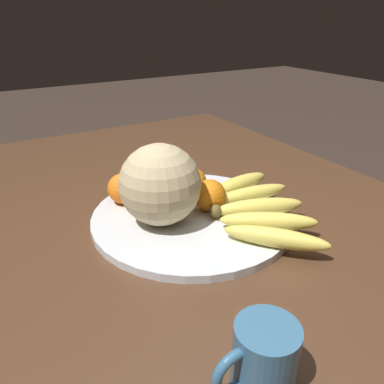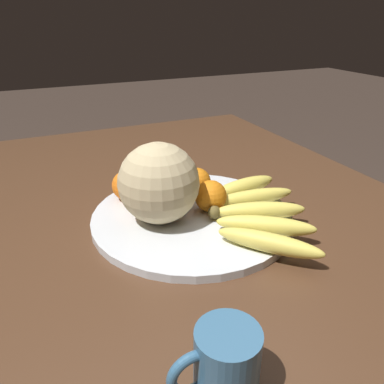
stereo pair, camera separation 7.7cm
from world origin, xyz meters
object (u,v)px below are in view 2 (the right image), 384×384
object	(u,v)px
fruit_bowl	(192,216)
ceramic_mug	(224,364)
orange_back_left	(127,185)
orange_back_right	(211,196)
orange_front_right	(197,182)
melon	(159,183)
orange_mid_center	(166,183)
produce_tag	(162,208)
kitchen_table	(193,256)
banana_bunch	(257,211)
orange_front_left	(156,173)

from	to	relation	value
fruit_bowl	ceramic_mug	distance (m)	0.41
orange_back_left	orange_back_right	bearing A→B (deg)	49.31
ceramic_mug	orange_front_right	bearing A→B (deg)	158.70
melon	orange_back_right	bearing A→B (deg)	85.00
ceramic_mug	orange_mid_center	bearing A→B (deg)	166.92
fruit_bowl	orange_front_right	xyz separation A→B (m)	(-0.08, 0.05, 0.04)
orange_back_right	produce_tag	size ratio (longest dim) A/B	0.81
kitchen_table	orange_front_right	bearing A→B (deg)	151.27
banana_bunch	ceramic_mug	world-z (taller)	ceramic_mug
fruit_bowl	kitchen_table	bearing A→B (deg)	-18.83
kitchen_table	fruit_bowl	size ratio (longest dim) A/B	3.70
orange_front_left	produce_tag	bearing A→B (deg)	-12.98
banana_bunch	orange_back_right	size ratio (longest dim) A/B	4.88
orange_front_right	orange_back_left	bearing A→B (deg)	-106.32
banana_bunch	orange_front_left	distance (m)	0.27
kitchen_table	orange_front_left	distance (m)	0.22
melon	orange_front_left	size ratio (longest dim) A/B	2.38
banana_bunch	orange_back_right	xyz separation A→B (m)	(-0.07, -0.07, 0.02)
orange_front_left	orange_back_left	size ratio (longest dim) A/B	1.01
kitchen_table	produce_tag	world-z (taller)	produce_tag
kitchen_table	ceramic_mug	bearing A→B (deg)	-19.12
orange_mid_center	fruit_bowl	bearing A→B (deg)	10.91
kitchen_table	orange_front_right	distance (m)	0.17
fruit_bowl	orange_mid_center	distance (m)	0.11
fruit_bowl	orange_back_right	world-z (taller)	orange_back_right
orange_mid_center	orange_back_left	xyz separation A→B (m)	(-0.02, -0.09, 0.00)
fruit_bowl	orange_back_left	xyz separation A→B (m)	(-0.12, -0.11, 0.04)
melon	banana_bunch	world-z (taller)	melon
orange_back_left	ceramic_mug	distance (m)	0.50
kitchen_table	banana_bunch	bearing A→B (deg)	64.74
orange_back_right	orange_front_right	bearing A→B (deg)	176.28
melon	ceramic_mug	size ratio (longest dim) A/B	1.46
orange_front_left	orange_front_right	size ratio (longest dim) A/B	1.05
fruit_bowl	orange_front_right	bearing A→B (deg)	148.79
kitchen_table	orange_back_right	bearing A→B (deg)	108.48
kitchen_table	orange_back_left	size ratio (longest dim) A/B	23.15
ceramic_mug	kitchen_table	bearing A→B (deg)	160.88
melon	fruit_bowl	bearing A→B (deg)	86.25
orange_front_left	orange_mid_center	world-z (taller)	orange_front_left
orange_front_left	banana_bunch	bearing A→B (deg)	29.53
orange_back_left	produce_tag	size ratio (longest dim) A/B	0.80
melon	orange_back_left	size ratio (longest dim) A/B	2.41
orange_back_left	orange_back_right	world-z (taller)	same
orange_front_right	produce_tag	distance (m)	0.11
orange_front_left	orange_mid_center	xyz separation A→B (m)	(0.06, 0.00, -0.00)
orange_front_left	orange_back_right	bearing A→B (deg)	21.41
orange_front_right	orange_mid_center	bearing A→B (deg)	-111.08
ceramic_mug	melon	bearing A→B (deg)	170.88
orange_mid_center	ceramic_mug	size ratio (longest dim) A/B	0.55
orange_front_right	ceramic_mug	bearing A→B (deg)	-21.30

